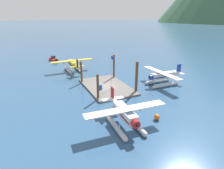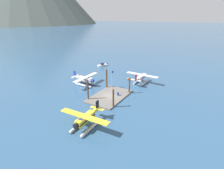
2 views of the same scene
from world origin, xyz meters
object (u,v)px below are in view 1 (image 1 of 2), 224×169
(fuel_drum, at_px, (101,87))
(seaplane_yellow_port_aft, at_px, (73,65))
(flagpole, at_px, (111,68))
(mooring_buoy, at_px, (157,117))
(boat_red_open_sw, at_px, (53,59))
(seaplane_white_stbd_aft, at_px, (125,116))
(seaplane_cream_bow_right, at_px, (162,77))

(fuel_drum, distance_m, seaplane_yellow_port_aft, 15.47)
(flagpole, distance_m, seaplane_yellow_port_aft, 16.38)
(mooring_buoy, relative_size, boat_red_open_sw, 0.17)
(seaplane_white_stbd_aft, distance_m, seaplane_cream_bow_right, 17.47)
(fuel_drum, distance_m, mooring_buoy, 13.17)
(seaplane_cream_bow_right, height_order, boat_red_open_sw, seaplane_cream_bow_right)
(seaplane_white_stbd_aft, bearing_deg, flagpole, 163.30)
(flagpole, xyz_separation_m, boat_red_open_sw, (-29.98, -6.33, -3.73))
(fuel_drum, xyz_separation_m, seaplane_white_stbd_aft, (12.54, -1.61, 0.84))
(flagpole, relative_size, seaplane_cream_bow_right, 0.61)
(seaplane_yellow_port_aft, bearing_deg, seaplane_white_stbd_aft, -0.25)
(flagpole, distance_m, boat_red_open_sw, 30.87)
(fuel_drum, relative_size, seaplane_yellow_port_aft, 0.08)
(mooring_buoy, height_order, seaplane_white_stbd_aft, seaplane_white_stbd_aft)
(seaplane_yellow_port_aft, bearing_deg, flagpole, 12.57)
(seaplane_white_stbd_aft, bearing_deg, boat_red_open_sw, -176.34)
(fuel_drum, bearing_deg, seaplane_yellow_port_aft, -174.49)
(mooring_buoy, relative_size, seaplane_yellow_port_aft, 0.08)
(seaplane_white_stbd_aft, bearing_deg, fuel_drum, 172.70)
(flagpole, bearing_deg, boat_red_open_sw, -168.07)
(seaplane_cream_bow_right, relative_size, seaplane_yellow_port_aft, 1.00)
(seaplane_white_stbd_aft, distance_m, boat_red_open_sw, 42.21)
(seaplane_yellow_port_aft, xyz_separation_m, boat_red_open_sw, (-14.20, -2.82, -1.09))
(boat_red_open_sw, bearing_deg, fuel_drum, 8.27)
(flagpole, relative_size, mooring_buoy, 7.87)
(mooring_buoy, bearing_deg, fuel_drum, -166.28)
(mooring_buoy, height_order, seaplane_yellow_port_aft, seaplane_yellow_port_aft)
(seaplane_white_stbd_aft, bearing_deg, seaplane_yellow_port_aft, 179.75)
(fuel_drum, relative_size, mooring_buoy, 1.09)
(seaplane_cream_bow_right, bearing_deg, seaplane_yellow_port_aft, -141.53)
(mooring_buoy, xyz_separation_m, seaplane_yellow_port_aft, (-28.16, -4.61, 1.17))
(seaplane_white_stbd_aft, xyz_separation_m, seaplane_yellow_port_aft, (-27.91, 0.12, 0.00))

